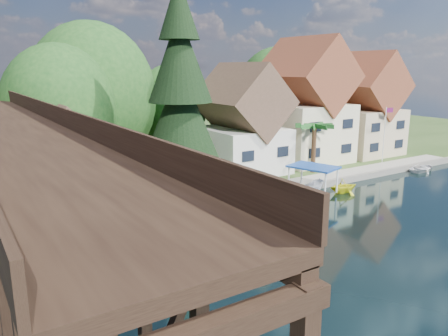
{
  "coord_description": "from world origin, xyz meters",
  "views": [
    {
      "loc": [
        -18.4,
        -20.17,
        11.04
      ],
      "look_at": [
        -1.59,
        6.0,
        3.83
      ],
      "focal_mm": 35.0,
      "sensor_mm": 36.0,
      "label": 1
    }
  ],
  "objects_px": {
    "house_right": "(362,111)",
    "conifer": "(181,94)",
    "flagpole": "(386,129)",
    "shed": "(63,162)",
    "boat_white_a": "(243,206)",
    "house_left": "(242,126)",
    "boat_yellow": "(344,185)",
    "boat_canopy": "(313,182)",
    "palm_tree": "(315,127)",
    "tugboat": "(264,199)",
    "boat_white_b": "(423,167)",
    "house_center": "(305,109)",
    "trestle_bridge": "(6,176)"
  },
  "relations": [
    {
      "from": "house_right",
      "to": "conifer",
      "type": "xyz_separation_m",
      "value": [
        -27.23,
        -4.55,
        3.12
      ]
    },
    {
      "from": "flagpole",
      "to": "shed",
      "type": "bearing_deg",
      "value": 173.91
    },
    {
      "from": "boat_white_a",
      "to": "house_right",
      "type": "bearing_deg",
      "value": -62.8
    },
    {
      "from": "house_left",
      "to": "boat_white_a",
      "type": "distance_m",
      "value": 12.4
    },
    {
      "from": "shed",
      "to": "flagpole",
      "type": "distance_m",
      "value": 34.25
    },
    {
      "from": "shed",
      "to": "boat_yellow",
      "type": "height_order",
      "value": "shed"
    },
    {
      "from": "flagpole",
      "to": "boat_yellow",
      "type": "distance_m",
      "value": 13.52
    },
    {
      "from": "house_right",
      "to": "boat_yellow",
      "type": "relative_size",
      "value": 4.52
    },
    {
      "from": "conifer",
      "to": "boat_canopy",
      "type": "distance_m",
      "value": 13.86
    },
    {
      "from": "palm_tree",
      "to": "flagpole",
      "type": "relative_size",
      "value": 0.85
    },
    {
      "from": "tugboat",
      "to": "boat_canopy",
      "type": "distance_m",
      "value": 5.6
    },
    {
      "from": "tugboat",
      "to": "boat_white_b",
      "type": "height_order",
      "value": "tugboat"
    },
    {
      "from": "flagpole",
      "to": "boat_yellow",
      "type": "bearing_deg",
      "value": -157.13
    },
    {
      "from": "boat_white_a",
      "to": "boat_yellow",
      "type": "distance_m",
      "value": 10.53
    },
    {
      "from": "boat_canopy",
      "to": "boat_yellow",
      "type": "height_order",
      "value": "boat_canopy"
    },
    {
      "from": "house_left",
      "to": "palm_tree",
      "type": "height_order",
      "value": "house_left"
    },
    {
      "from": "house_center",
      "to": "boat_white_b",
      "type": "relative_size",
      "value": 3.67
    },
    {
      "from": "flagpole",
      "to": "boat_white_a",
      "type": "relative_size",
      "value": 1.51
    },
    {
      "from": "boat_yellow",
      "to": "house_right",
      "type": "bearing_deg",
      "value": -43.55
    },
    {
      "from": "trestle_bridge",
      "to": "boat_yellow",
      "type": "relative_size",
      "value": 16.03
    },
    {
      "from": "conifer",
      "to": "flagpole",
      "type": "height_order",
      "value": "conifer"
    },
    {
      "from": "house_left",
      "to": "house_right",
      "type": "xyz_separation_m",
      "value": [
        18.0,
        0.0,
        0.64
      ]
    },
    {
      "from": "trestle_bridge",
      "to": "house_center",
      "type": "xyz_separation_m",
      "value": [
        32.0,
        11.33,
        1.07
      ]
    },
    {
      "from": "trestle_bridge",
      "to": "shed",
      "type": "xyz_separation_m",
      "value": [
        5.0,
        9.33,
        -1.52
      ]
    },
    {
      "from": "boat_yellow",
      "to": "conifer",
      "type": "bearing_deg",
      "value": 77.2
    },
    {
      "from": "house_right",
      "to": "boat_canopy",
      "type": "distance_m",
      "value": 19.6
    },
    {
      "from": "house_left",
      "to": "shed",
      "type": "relative_size",
      "value": 1.4
    },
    {
      "from": "house_left",
      "to": "house_right",
      "type": "distance_m",
      "value": 18.01
    },
    {
      "from": "boat_white_a",
      "to": "boat_yellow",
      "type": "relative_size",
      "value": 1.5
    },
    {
      "from": "tugboat",
      "to": "boat_canopy",
      "type": "relative_size",
      "value": 0.65
    },
    {
      "from": "shed",
      "to": "trestle_bridge",
      "type": "bearing_deg",
      "value": -118.19
    },
    {
      "from": "house_center",
      "to": "boat_white_b",
      "type": "xyz_separation_m",
      "value": [
        8.81,
        -9.44,
        -6.02
      ]
    },
    {
      "from": "shed",
      "to": "tugboat",
      "type": "bearing_deg",
      "value": -29.91
    },
    {
      "from": "tugboat",
      "to": "boat_yellow",
      "type": "relative_size",
      "value": 1.11
    },
    {
      "from": "house_left",
      "to": "boat_white_b",
      "type": "distance_m",
      "value": 20.48
    },
    {
      "from": "flagpole",
      "to": "boat_yellow",
      "type": "height_order",
      "value": "flagpole"
    },
    {
      "from": "house_left",
      "to": "boat_canopy",
      "type": "bearing_deg",
      "value": -81.95
    },
    {
      "from": "boat_yellow",
      "to": "flagpole",
      "type": "bearing_deg",
      "value": -56.84
    },
    {
      "from": "trestle_bridge",
      "to": "flagpole",
      "type": "height_order",
      "value": "trestle_bridge"
    },
    {
      "from": "flagpole",
      "to": "house_center",
      "type": "bearing_deg",
      "value": 141.36
    },
    {
      "from": "shed",
      "to": "palm_tree",
      "type": "height_order",
      "value": "shed"
    },
    {
      "from": "conifer",
      "to": "boat_canopy",
      "type": "height_order",
      "value": "conifer"
    },
    {
      "from": "boat_white_b",
      "to": "conifer",
      "type": "bearing_deg",
      "value": 74.31
    },
    {
      "from": "trestle_bridge",
      "to": "shed",
      "type": "bearing_deg",
      "value": 61.81
    },
    {
      "from": "house_right",
      "to": "boat_white_b",
      "type": "xyz_separation_m",
      "value": [
        -0.19,
        -8.94,
        -5.38
      ]
    },
    {
      "from": "flagpole",
      "to": "boat_yellow",
      "type": "relative_size",
      "value": 2.26
    },
    {
      "from": "trestle_bridge",
      "to": "boat_white_b",
      "type": "bearing_deg",
      "value": 2.65
    },
    {
      "from": "house_center",
      "to": "boat_canopy",
      "type": "relative_size",
      "value": 2.96
    },
    {
      "from": "house_left",
      "to": "shed",
      "type": "bearing_deg",
      "value": -175.23
    },
    {
      "from": "palm_tree",
      "to": "boat_yellow",
      "type": "distance_m",
      "value": 7.49
    }
  ]
}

